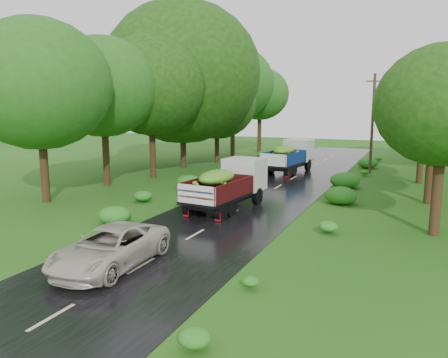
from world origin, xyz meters
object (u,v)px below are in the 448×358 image
Objects in this scene: truck_far at (290,155)px; utility_pole at (372,123)px; car at (110,247)px; truck_near at (229,182)px.

utility_pole reaches higher than truck_far.
truck_far reaches higher than car.
car is 0.61× the size of utility_pole.
truck_near is 9.52m from car.
truck_near is at bearing -80.88° from truck_far.
truck_far is 6.89m from utility_pole.
truck_far is 23.14m from car.
utility_pole is at bearing 75.90° from truck_near.
car is (-0.30, -9.49, -0.72)m from truck_near.
utility_pole reaches higher than car.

